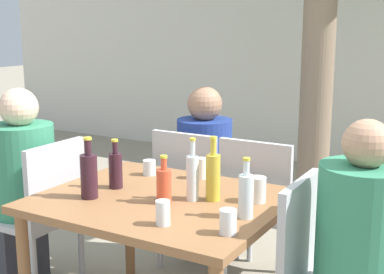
% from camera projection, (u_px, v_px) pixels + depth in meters
% --- Properties ---
extents(cafe_building_wall, '(10.00, 0.08, 2.80)m').
position_uv_depth(cafe_building_wall, '(355.00, 40.00, 5.70)').
color(cafe_building_wall, silver).
rests_on(cafe_building_wall, ground_plane).
extents(dining_table_front, '(1.17, 0.97, 0.73)m').
position_uv_depth(dining_table_front, '(162.00, 214.00, 2.65)').
color(dining_table_front, brown).
rests_on(dining_table_front, ground_plane).
extents(patio_chair_0, '(0.44, 0.44, 0.92)m').
position_uv_depth(patio_chair_0, '(43.00, 208.00, 3.08)').
color(patio_chair_0, '#B2B2B7').
rests_on(patio_chair_0, ground_plane).
extents(patio_chair_1, '(0.44, 0.44, 0.92)m').
position_uv_depth(patio_chair_1, '(323.00, 273.00, 2.28)').
color(patio_chair_1, '#B2B2B7').
rests_on(patio_chair_1, ground_plane).
extents(patio_chair_2, '(0.44, 0.44, 0.92)m').
position_uv_depth(patio_chair_2, '(193.00, 191.00, 3.40)').
color(patio_chair_2, '#B2B2B7').
rests_on(patio_chair_2, ground_plane).
extents(patio_chair_3, '(0.44, 0.44, 0.92)m').
position_uv_depth(patio_chair_3, '(261.00, 203.00, 3.17)').
color(patio_chair_3, '#B2B2B7').
rests_on(patio_chair_3, ground_plane).
extents(person_seated_0, '(0.59, 0.37, 1.21)m').
position_uv_depth(person_seated_0, '(15.00, 198.00, 3.19)').
color(person_seated_0, '#383842').
rests_on(person_seated_0, ground_plane).
extents(person_seated_2, '(0.36, 0.58, 1.18)m').
position_uv_depth(person_seated_2, '(211.00, 181.00, 3.60)').
color(person_seated_2, '#383842').
rests_on(person_seated_2, ground_plane).
extents(oil_cruet_0, '(0.07, 0.07, 0.32)m').
position_uv_depth(oil_cruet_0, '(213.00, 176.00, 2.57)').
color(oil_cruet_0, gold).
rests_on(oil_cruet_0, dining_table_front).
extents(wine_bottle_1, '(0.07, 0.07, 0.26)m').
position_uv_depth(wine_bottle_1, '(116.00, 169.00, 2.77)').
color(wine_bottle_1, '#331923').
rests_on(wine_bottle_1, dining_table_front).
extents(water_bottle_2, '(0.06, 0.06, 0.31)m').
position_uv_depth(water_bottle_2, '(193.00, 176.00, 2.57)').
color(water_bottle_2, silver).
rests_on(water_bottle_2, dining_table_front).
extents(wine_bottle_3, '(0.08, 0.08, 0.30)m').
position_uv_depth(wine_bottle_3, '(89.00, 175.00, 2.61)').
color(wine_bottle_3, '#331923').
rests_on(wine_bottle_3, dining_table_front).
extents(soda_bottle_4, '(0.07, 0.07, 0.23)m').
position_uv_depth(soda_bottle_4, '(164.00, 185.00, 2.54)').
color(soda_bottle_4, '#DB4C2D').
rests_on(soda_bottle_4, dining_table_front).
extents(water_bottle_5, '(0.07, 0.07, 0.27)m').
position_uv_depth(water_bottle_5, '(246.00, 195.00, 2.34)').
color(water_bottle_5, silver).
rests_on(water_bottle_5, dining_table_front).
extents(drinking_glass_0, '(0.06, 0.06, 0.11)m').
position_uv_depth(drinking_glass_0, '(163.00, 213.00, 2.26)').
color(drinking_glass_0, white).
rests_on(drinking_glass_0, dining_table_front).
extents(drinking_glass_1, '(0.08, 0.08, 0.12)m').
position_uv_depth(drinking_glass_1, '(257.00, 189.00, 2.56)').
color(drinking_glass_1, silver).
rests_on(drinking_glass_1, dining_table_front).
extents(drinking_glass_2, '(0.07, 0.07, 0.10)m').
position_uv_depth(drinking_glass_2, '(228.00, 222.00, 2.16)').
color(drinking_glass_2, white).
rests_on(drinking_glass_2, dining_table_front).
extents(drinking_glass_3, '(0.07, 0.07, 0.09)m').
position_uv_depth(drinking_glass_3, '(149.00, 168.00, 3.02)').
color(drinking_glass_3, silver).
rests_on(drinking_glass_3, dining_table_front).
extents(drinking_glass_4, '(0.06, 0.06, 0.12)m').
position_uv_depth(drinking_glass_4, '(201.00, 168.00, 2.95)').
color(drinking_glass_4, silver).
rests_on(drinking_glass_4, dining_table_front).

